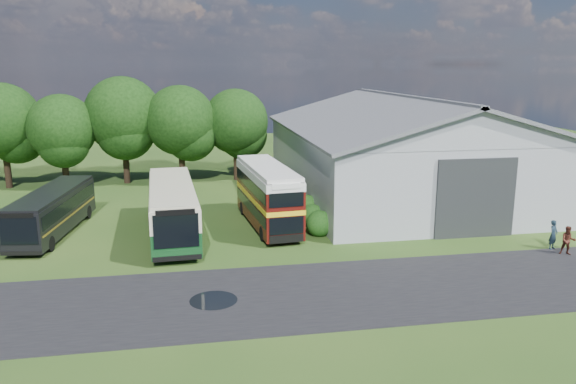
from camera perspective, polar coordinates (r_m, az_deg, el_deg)
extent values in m
plane|color=#1E3E13|center=(29.27, -4.89, -8.40)|extent=(120.00, 120.00, 0.00)
cube|color=black|center=(26.94, 2.19, -10.30)|extent=(60.00, 8.00, 0.02)
cylinder|color=black|center=(26.42, -7.57, -10.89)|extent=(2.20, 2.20, 0.01)
cube|color=gray|center=(47.20, 11.61, 3.02)|extent=(18.00, 24.00, 5.50)
cube|color=#2D3033|center=(36.53, 18.53, -0.62)|extent=(5.20, 0.18, 5.00)
cylinder|color=black|center=(54.73, -26.60, 2.14)|extent=(0.56, 0.56, 3.42)
sphere|color=black|center=(54.21, -27.05, 6.48)|extent=(6.46, 6.46, 6.46)
cylinder|color=black|center=(52.58, -21.66, 2.01)|extent=(0.56, 0.56, 3.06)
sphere|color=black|center=(52.07, -22.00, 6.06)|extent=(5.78, 5.78, 5.78)
cylinder|color=black|center=(53.03, -16.12, 2.80)|extent=(0.56, 0.56, 3.60)
sphere|color=black|center=(52.48, -16.41, 7.53)|extent=(6.80, 6.80, 6.80)
cylinder|color=black|center=(51.77, -10.70, 2.69)|extent=(0.56, 0.56, 3.31)
sphere|color=black|center=(51.23, -10.89, 7.15)|extent=(6.26, 6.26, 6.26)
cylinder|color=black|center=(52.75, -5.25, 2.96)|extent=(0.56, 0.56, 3.17)
sphere|color=black|center=(52.23, -5.34, 7.15)|extent=(5.98, 5.98, 5.98)
sphere|color=#194714|center=(35.73, 3.20, -4.41)|extent=(1.70, 1.70, 1.70)
sphere|color=#194714|center=(37.60, 2.50, -3.52)|extent=(1.60, 1.60, 1.60)
sphere|color=#194714|center=(39.48, 1.87, -2.72)|extent=(1.80, 1.80, 1.80)
cube|color=#103C19|center=(36.02, -11.66, -1.53)|extent=(3.42, 12.08, 2.97)
cube|color=#470D0A|center=(37.22, -2.09, -0.19)|extent=(3.30, 9.72, 3.82)
cube|color=black|center=(38.62, -22.79, -1.72)|extent=(3.69, 10.41, 2.53)
imported|color=#162631|center=(36.27, 25.36, -3.97)|extent=(0.75, 0.66, 1.73)
imported|color=#441F15|center=(35.59, 26.56, -4.47)|extent=(0.99, 0.91, 1.65)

